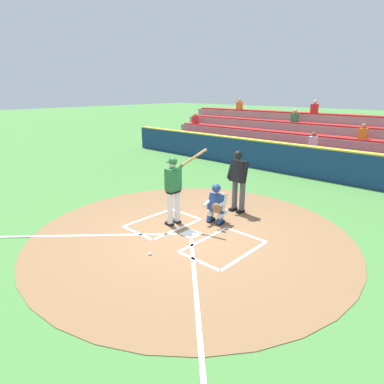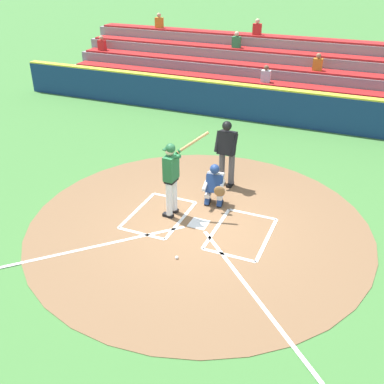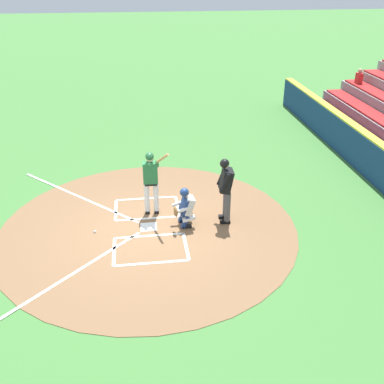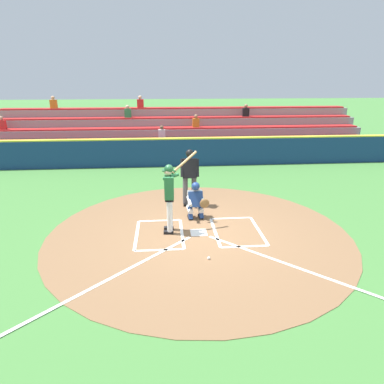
{
  "view_description": "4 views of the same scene",
  "coord_description": "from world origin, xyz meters",
  "px_view_note": "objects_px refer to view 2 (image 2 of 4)",
  "views": [
    {
      "loc": [
        -5.15,
        5.53,
        3.53
      ],
      "look_at": [
        0.17,
        -0.22,
        1.04
      ],
      "focal_mm": 30.38,
      "sensor_mm": 36.0,
      "label": 1
    },
    {
      "loc": [
        -3.36,
        8.34,
        5.8
      ],
      "look_at": [
        0.09,
        0.19,
        0.95
      ],
      "focal_mm": 42.25,
      "sensor_mm": 36.0,
      "label": 2
    },
    {
      "loc": [
        -10.31,
        0.17,
        6.39
      ],
      "look_at": [
        -0.24,
        -1.16,
        1.12
      ],
      "focal_mm": 41.47,
      "sensor_mm": 36.0,
      "label": 3
    },
    {
      "loc": [
        0.89,
        8.36,
        3.98
      ],
      "look_at": [
        0.14,
        -0.5,
        1.0
      ],
      "focal_mm": 32.16,
      "sensor_mm": 36.0,
      "label": 4
    }
  ],
  "objects_px": {
    "batter": "(172,174)",
    "catcher": "(215,184)",
    "baseball": "(177,258)",
    "plate_umpire": "(227,149)"
  },
  "relations": [
    {
      "from": "batter",
      "to": "catcher",
      "type": "relative_size",
      "value": 1.88
    },
    {
      "from": "batter",
      "to": "baseball",
      "type": "height_order",
      "value": "batter"
    },
    {
      "from": "baseball",
      "to": "catcher",
      "type": "bearing_deg",
      "value": -88.49
    },
    {
      "from": "catcher",
      "to": "baseball",
      "type": "height_order",
      "value": "catcher"
    },
    {
      "from": "batter",
      "to": "plate_umpire",
      "type": "bearing_deg",
      "value": -109.09
    },
    {
      "from": "catcher",
      "to": "plate_umpire",
      "type": "xyz_separation_m",
      "value": [
        0.09,
        -1.11,
        0.49
      ]
    },
    {
      "from": "catcher",
      "to": "baseball",
      "type": "bearing_deg",
      "value": 91.51
    },
    {
      "from": "batter",
      "to": "catcher",
      "type": "bearing_deg",
      "value": -132.16
    },
    {
      "from": "batter",
      "to": "catcher",
      "type": "xyz_separation_m",
      "value": [
        -0.77,
        -0.85,
        -0.51
      ]
    },
    {
      "from": "batter",
      "to": "plate_umpire",
      "type": "distance_m",
      "value": 2.08
    }
  ]
}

